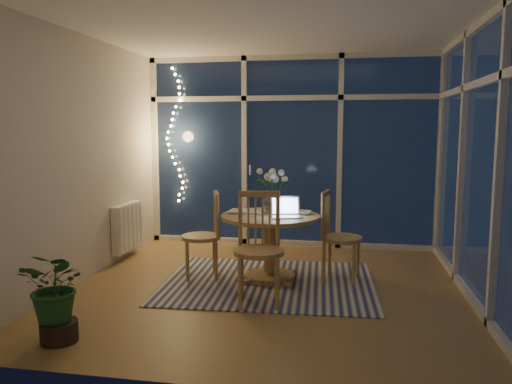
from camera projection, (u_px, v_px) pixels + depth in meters
floor at (269, 288)px, 5.08m from camera, size 4.00×4.00×0.00m
ceiling at (270, 25)px, 4.75m from camera, size 4.00×4.00×0.00m
wall_back at (292, 152)px, 6.87m from camera, size 4.00×0.04×2.60m
wall_front at (219, 182)px, 2.96m from camera, size 4.00×0.04×2.60m
wall_left at (83, 159)px, 5.27m from camera, size 0.04×4.00×2.60m
wall_right at (486, 163)px, 4.56m from camera, size 0.04×4.00×2.60m
window_wall_back at (291, 152)px, 6.83m from camera, size 4.00×0.10×2.60m
window_wall_right at (481, 163)px, 4.57m from camera, size 0.10×4.00×2.60m
radiator at (128, 226)px, 6.25m from camera, size 0.10×0.70×0.58m
fairy_lights at (174, 135)px, 7.01m from camera, size 0.24×0.10×1.85m
garden_patio at (333, 214)px, 9.88m from camera, size 12.00×6.00×0.10m
garden_fence at (310, 164)px, 10.33m from camera, size 11.00×0.08×1.80m
neighbour_roof at (331, 106)px, 13.04m from camera, size 7.00×3.00×2.20m
garden_shrubs at (254, 198)px, 8.48m from camera, size 0.90×0.90×0.90m
rug at (269, 282)px, 5.25m from camera, size 2.28×1.86×0.01m
dining_table at (270, 248)px, 5.31m from camera, size 1.10×1.10×0.71m
chair_left at (201, 235)px, 5.38m from camera, size 0.56×0.56×0.96m
chair_right at (342, 236)px, 5.26m from camera, size 0.52×0.52×0.98m
chair_front at (259, 249)px, 4.55m from camera, size 0.56×0.56×1.05m
laptop at (287, 206)px, 5.10m from camera, size 0.37×0.34×0.22m
flower_vase at (272, 201)px, 5.55m from camera, size 0.21×0.21×0.21m
bowl at (304, 213)px, 5.28m from camera, size 0.16×0.16×0.04m
newspapers at (246, 212)px, 5.39m from camera, size 0.44×0.38×0.02m
phone at (281, 217)px, 5.12m from camera, size 0.10×0.05×0.01m
potted_plant at (57, 293)px, 3.76m from camera, size 0.58×0.52×0.76m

